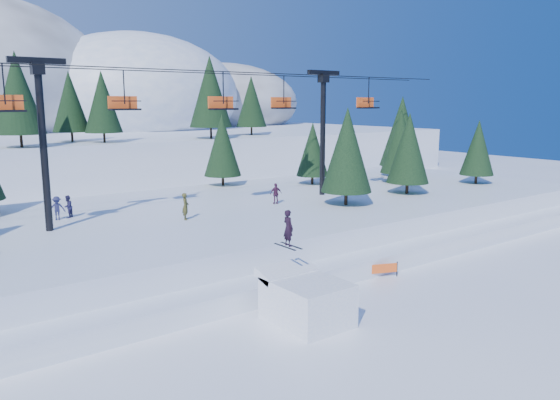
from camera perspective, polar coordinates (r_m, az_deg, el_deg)
ground at (r=25.83m, az=8.94°, el=-13.27°), size 160.00×160.00×0.00m
mid_shelf at (r=39.47m, az=-10.03°, el=-3.11°), size 70.00×22.00×2.50m
berm at (r=31.35m, az=-1.62°, el=-7.79°), size 70.00×6.00×1.10m
jump_kicker at (r=26.03m, az=2.68°, el=-10.24°), size 3.02×4.29×5.15m
chairlift at (r=39.08m, az=-8.72°, el=8.75°), size 46.00×3.21×10.28m
conifer_stand at (r=38.49m, az=-12.40°, el=5.03°), size 62.39×17.76×10.07m
distant_skiers at (r=38.70m, az=-13.09°, el=-0.37°), size 32.35×8.96×1.80m
banner_near at (r=32.79m, az=9.94°, el=-7.15°), size 2.66×1.09×0.90m
banner_far at (r=35.49m, az=11.72°, el=-5.87°), size 2.85×0.29×0.90m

